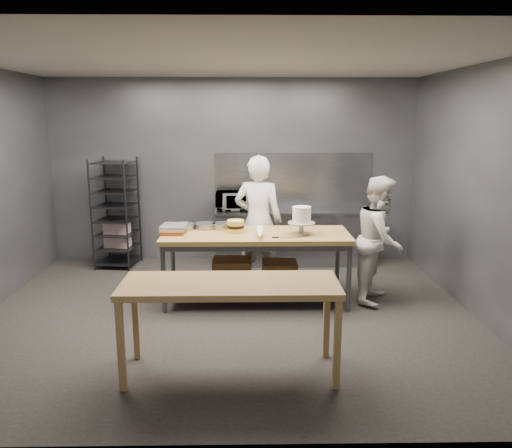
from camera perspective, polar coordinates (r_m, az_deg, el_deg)
The scene contains 16 objects.
ground at distance 6.25m, azimuth -3.14°, elevation -10.25°, with size 6.00×6.00×0.00m, color black.
back_wall at distance 8.33m, azimuth -2.63°, elevation 6.08°, with size 6.00×0.04×3.00m, color #4C4F54.
work_table at distance 6.51m, azimuth -0.17°, elevation -3.98°, with size 2.40×0.90×0.92m.
near_counter at distance 4.63m, azimuth -2.97°, elevation -7.68°, with size 2.00×0.70×0.90m.
back_counter at distance 8.22m, azimuth 4.36°, elevation -1.44°, with size 2.60×0.60×0.90m.
splashback_panel at distance 8.36m, azimuth 4.27°, elevation 5.05°, with size 2.60×0.02×0.90m, color slate.
speed_rack at distance 8.30m, azimuth -15.70°, elevation 1.11°, with size 0.67×0.72×1.75m.
chef_behind at distance 7.04m, azimuth 0.25°, elevation 0.29°, with size 0.68×0.45×1.87m, color white.
chef_right at distance 6.67m, azimuth 14.01°, elevation -1.72°, with size 0.80×0.63×1.65m, color silver.
microwave at distance 8.07m, azimuth -2.66°, elevation 2.66°, with size 0.54×0.37×0.30m, color black.
frosted_cake_stand at distance 6.31m, azimuth 5.23°, elevation 0.77°, with size 0.34×0.34×0.36m.
layer_cake at distance 6.43m, azimuth -2.35°, elevation -0.27°, with size 0.22×0.22×0.16m.
cake_pans at distance 6.67m, azimuth -6.14°, elevation -0.25°, with size 0.75×0.32×0.07m.
piping_bag at distance 6.11m, azimuth 0.46°, elevation -1.12°, with size 0.12×0.12×0.38m, color white.
offset_spatula at distance 6.16m, azimuth 3.06°, elevation -1.55°, with size 0.36×0.02×0.02m.
pastry_clamshells at distance 6.47m, azimuth -9.37°, elevation -0.56°, with size 0.32×0.36×0.11m.
Camera 1 is at (0.24, -5.78, 2.39)m, focal length 35.00 mm.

